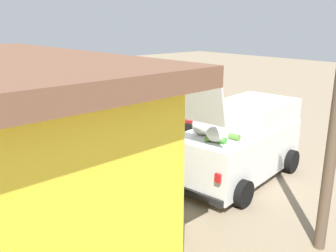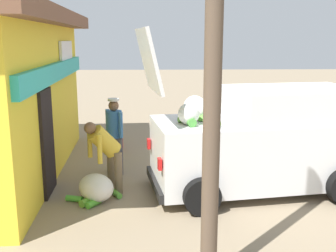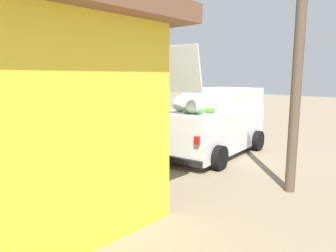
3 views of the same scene
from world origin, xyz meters
The scene contains 8 objects.
ground_plane centered at (0.00, 0.00, 0.00)m, with size 60.00×60.00×0.00m, color gray.
delivery_van centered at (-1.62, 0.47, 1.00)m, with size 2.55×4.35×3.10m.
parked_sedan centered at (3.14, -0.43, 0.56)m, with size 4.35×3.83×1.17m.
vendor_standing centered at (-0.54, 3.40, 0.95)m, with size 0.48×0.48×1.66m.
customer_bending centered at (-1.70, 3.46, 0.86)m, with size 0.67×0.72×1.42m.
unloaded_banana_pile centered at (-2.09, 3.61, 0.23)m, with size 0.96×1.03×0.50m.
paint_bucket centered at (1.53, 3.53, 0.20)m, with size 0.31×0.31×0.40m, color #BF3F33.
utility_pole centered at (-4.68, 1.90, 2.49)m, with size 0.20×0.20×4.97m, color brown.
Camera 3 is at (-7.24, 7.98, 2.37)m, focal length 32.61 mm.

